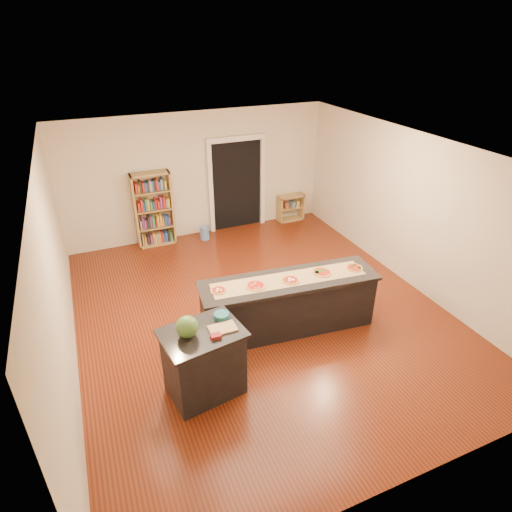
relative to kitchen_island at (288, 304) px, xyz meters
name	(u,v)px	position (x,y,z in m)	size (l,w,h in m)	color
room	(261,239)	(-0.23, 0.57, 0.93)	(6.00, 7.00, 2.80)	beige
doorway	(237,179)	(0.67, 4.03, 0.74)	(1.40, 0.09, 2.21)	black
kitchen_island	(288,304)	(0.00, 0.00, 0.00)	(2.81, 0.76, 0.93)	black
side_counter	(204,362)	(-1.64, -0.80, 0.04)	(1.02, 0.74, 1.00)	black
bookshelf	(154,210)	(-1.34, 3.87, 0.36)	(0.83, 0.29, 1.66)	tan
low_shelf	(291,208)	(2.03, 3.88, -0.14)	(0.66, 0.28, 0.66)	tan
waste_bin	(205,233)	(-0.28, 3.68, -0.31)	(0.21, 0.21, 0.30)	#5882C5
kraft_paper	(289,279)	(0.00, 0.01, 0.46)	(2.44, 0.44, 0.00)	#A68456
watermelon	(187,327)	(-1.82, -0.80, 0.68)	(0.28, 0.28, 0.28)	#144214
cutting_board	(223,328)	(-1.38, -0.85, 0.55)	(0.35, 0.23, 0.02)	tan
package_red	(216,336)	(-1.51, -0.97, 0.56)	(0.13, 0.09, 0.05)	maroon
package_teal	(221,316)	(-1.32, -0.63, 0.58)	(0.20, 0.20, 0.08)	#195966
pizza_a	(218,290)	(-1.12, 0.12, 0.47)	(0.26, 0.26, 0.02)	#B68546
pizza_b	(255,286)	(-0.56, 0.02, 0.47)	(0.30, 0.30, 0.02)	#B68546
pizza_c	(290,280)	(0.00, -0.04, 0.47)	(0.29, 0.29, 0.02)	#B68546
pizza_d	(322,272)	(0.56, -0.03, 0.47)	(0.33, 0.33, 0.02)	#B68546
pizza_e	(354,268)	(1.12, -0.11, 0.47)	(0.26, 0.26, 0.02)	#B68546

